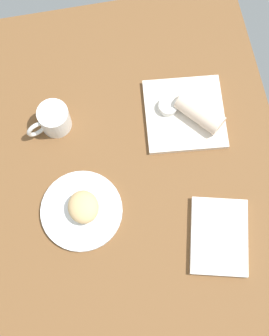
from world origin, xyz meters
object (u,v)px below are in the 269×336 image
round_plate (82,211)px  book_stack (219,237)px  square_plate (185,114)px  sauce_cup (168,106)px  coffee_mug (53,119)px  scone_pastry (83,207)px  breakfast_wrap (200,112)px

round_plate → book_stack: (-14.31, -36.42, 0.32)cm
square_plate → sauce_cup: sauce_cup is taller
coffee_mug → square_plate: bearing=-95.8°
coffee_mug → scone_pastry: bearing=-170.5°
sauce_cup → book_stack: bearing=-171.4°
round_plate → square_plate: bearing=-56.0°
round_plate → breakfast_wrap: bearing=-60.8°
scone_pastry → book_stack: bearing=-112.2°
square_plate → breakfast_wrap: 5.77cm
square_plate → scone_pastry: bearing=124.4°
square_plate → book_stack: book_stack is taller
scone_pastry → book_stack: size_ratio=0.39×
round_plate → scone_pastry: bearing=-76.7°
scone_pastry → round_plate: bearing=103.3°
square_plate → book_stack: bearing=-177.9°
round_plate → book_stack: size_ratio=0.94×
book_stack → coffee_mug: bearing=43.8°
breakfast_wrap → coffee_mug: bearing=131.4°
round_plate → scone_pastry: scone_pastry is taller
scone_pastry → sauce_cup: bearing=-48.7°
sauce_cup → round_plate: bearing=130.7°
sauce_cup → coffee_mug: bearing=87.5°
sauce_cup → book_stack: size_ratio=0.24×
round_plate → square_plate: size_ratio=0.98×
sauce_cup → breakfast_wrap: breakfast_wrap is taller
sauce_cup → coffee_mug: size_ratio=0.44×
round_plate → sauce_cup: 40.00cm
round_plate → coffee_mug: 28.03cm
book_stack → sauce_cup: bearing=8.6°
square_plate → coffee_mug: size_ratio=1.78×
square_plate → sauce_cup: size_ratio=4.05×
round_plate → square_plate: (23.60, -35.00, 0.10)cm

